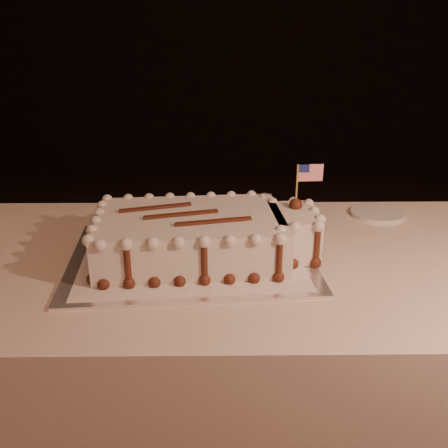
{
  "coord_description": "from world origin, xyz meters",
  "views": [
    {
      "loc": [
        -0.23,
        -0.52,
        1.29
      ],
      "look_at": [
        -0.22,
        0.59,
        0.84
      ],
      "focal_mm": 40.0,
      "sensor_mm": 36.0,
      "label": 1
    }
  ],
  "objects_px": {
    "sheet_cake": "(204,235)",
    "side_plate": "(377,213)",
    "cake_board": "(191,257)",
    "banquet_table": "(303,378)"
  },
  "relations": [
    {
      "from": "side_plate",
      "to": "sheet_cake",
      "type": "bearing_deg",
      "value": -150.55
    },
    {
      "from": "sheet_cake",
      "to": "cake_board",
      "type": "bearing_deg",
      "value": -175.48
    },
    {
      "from": "cake_board",
      "to": "sheet_cake",
      "type": "xyz_separation_m",
      "value": [
        0.03,
        0.0,
        0.06
      ]
    },
    {
      "from": "banquet_table",
      "to": "cake_board",
      "type": "height_order",
      "value": "cake_board"
    },
    {
      "from": "cake_board",
      "to": "sheet_cake",
      "type": "height_order",
      "value": "sheet_cake"
    },
    {
      "from": "sheet_cake",
      "to": "side_plate",
      "type": "relative_size",
      "value": 3.5
    },
    {
      "from": "side_plate",
      "to": "cake_board",
      "type": "bearing_deg",
      "value": -151.76
    },
    {
      "from": "banquet_table",
      "to": "sheet_cake",
      "type": "xyz_separation_m",
      "value": [
        -0.27,
        -0.01,
        0.44
      ]
    },
    {
      "from": "banquet_table",
      "to": "cake_board",
      "type": "bearing_deg",
      "value": -177.14
    },
    {
      "from": "sheet_cake",
      "to": "side_plate",
      "type": "xyz_separation_m",
      "value": [
        0.51,
        0.29,
        -0.06
      ]
    }
  ]
}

